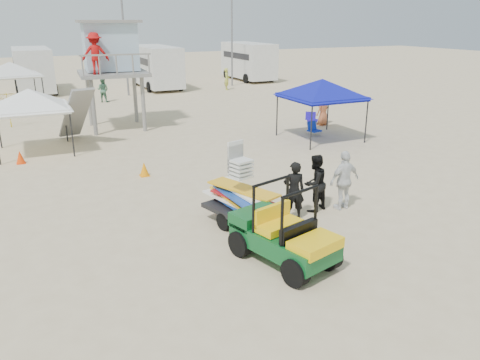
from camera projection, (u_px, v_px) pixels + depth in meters
name	position (u px, v px, depth m)	size (l,w,h in m)	color
ground	(280.00, 283.00, 9.85)	(140.00, 140.00, 0.00)	beige
utility_cart	(284.00, 228.00, 10.42)	(1.79, 2.65, 1.84)	#0C4F20
surf_trailer	(239.00, 196.00, 12.42)	(1.67, 2.43, 2.03)	black
man_left	(294.00, 191.00, 12.78)	(0.60, 0.40, 1.66)	black
man_mid	(315.00, 183.00, 13.34)	(0.81, 0.63, 1.68)	black
man_right	(344.00, 180.00, 13.46)	(1.03, 0.43, 1.75)	white
lifeguard_tower	(109.00, 51.00, 22.70)	(3.42, 3.42, 5.12)	gray
canopy_blue	(322.00, 82.00, 20.86)	(3.08, 3.08, 3.15)	black
canopy_white_a	(28.00, 92.00, 18.77)	(2.91, 2.91, 3.03)	black
canopy_white_c	(10.00, 64.00, 27.98)	(3.36, 3.36, 3.25)	black
umbrella_b	(10.00, 110.00, 23.74)	(1.98, 2.02, 1.81)	gold
cone_near	(144.00, 169.00, 16.52)	(0.34, 0.34, 0.50)	orange
cone_far	(20.00, 157.00, 17.95)	(0.34, 0.34, 0.50)	#FF3F08
beach_chair_b	(313.00, 128.00, 22.40)	(0.63, 0.68, 0.64)	#1030B2
beach_chair_c	(311.00, 118.00, 24.71)	(0.73, 0.84, 0.64)	#1E0FAB
rv_mid_left	(33.00, 68.00, 34.88)	(2.65, 6.50, 3.25)	silver
rv_mid_right	(156.00, 65.00, 37.28)	(2.64, 7.00, 3.25)	silver
rv_far_right	(248.00, 60.00, 42.23)	(2.64, 6.60, 3.25)	silver
light_pole_left	(124.00, 38.00, 32.78)	(0.14, 0.14, 8.00)	slate
light_pole_right	(232.00, 36.00, 37.74)	(0.14, 0.14, 8.00)	slate
distant_beachgoers	(124.00, 100.00, 27.11)	(19.07, 14.75, 1.69)	teal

